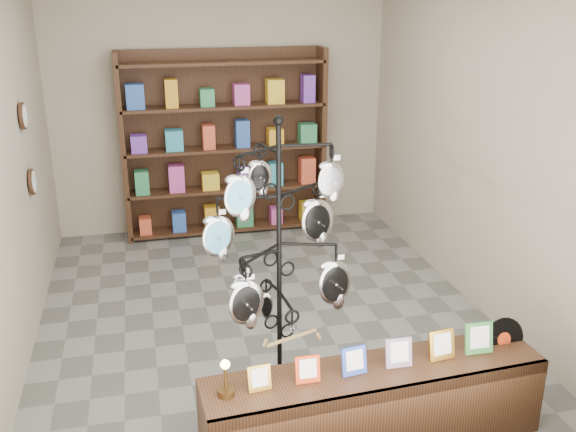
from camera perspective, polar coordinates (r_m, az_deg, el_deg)
name	(u,v)px	position (r m, az deg, el deg)	size (l,w,h in m)	color
ground	(264,316)	(5.99, -2.14, -8.91)	(5.00, 5.00, 0.00)	slate
room_envelope	(261,117)	(5.35, -2.39, 8.75)	(5.00, 5.00, 5.00)	#A99F88
display_tree	(279,244)	(4.37, -0.80, -2.54)	(1.09, 1.07, 2.10)	black
front_shelf	(374,405)	(4.42, 7.65, -16.35)	(2.28, 0.58, 0.80)	black
back_shelving	(225,149)	(7.74, -5.60, 5.91)	(2.42, 0.36, 2.20)	black
wall_clocks	(28,149)	(6.19, -22.14, 5.50)	(0.03, 0.24, 0.84)	black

